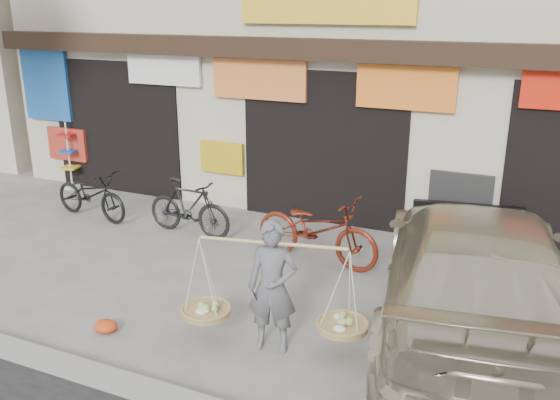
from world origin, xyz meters
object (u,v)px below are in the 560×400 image
at_px(suv, 477,270).
at_px(display_rack, 70,162).
at_px(bike_0, 91,194).
at_px(bike_1, 189,207).
at_px(street_vendor, 273,292).
at_px(bike_2, 317,229).

xyz_separation_m(suv, display_rack, (-8.60, 2.52, -0.20)).
height_order(bike_0, bike_1, bike_1).
height_order(bike_1, suv, suv).
bearing_deg(suv, street_vendor, 25.30).
bearing_deg(bike_1, display_rack, 74.66).
distance_m(bike_0, display_rack, 2.16).
height_order(bike_0, display_rack, display_rack).
xyz_separation_m(bike_1, suv, (4.80, -1.23, 0.28)).
bearing_deg(street_vendor, bike_0, 139.69).
bearing_deg(street_vendor, bike_1, 124.45).
xyz_separation_m(street_vendor, suv, (2.02, 1.40, 0.06)).
bearing_deg(bike_1, bike_0, 94.12).
relative_size(bike_2, display_rack, 1.43).
relative_size(suv, display_rack, 3.93).
bearing_deg(bike_2, display_rack, 84.29).
relative_size(bike_0, bike_1, 1.07).
distance_m(street_vendor, display_rack, 7.66).
height_order(bike_0, suv, suv).
xyz_separation_m(bike_2, display_rack, (-6.18, 1.47, 0.04)).
height_order(street_vendor, suv, same).
distance_m(bike_2, display_rack, 6.35).
bearing_deg(bike_0, display_rack, 60.63).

